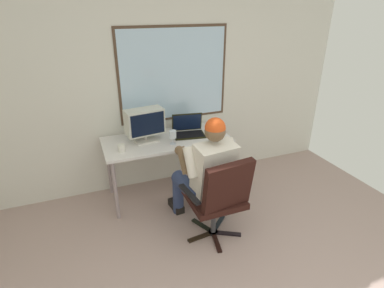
{
  "coord_description": "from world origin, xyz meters",
  "views": [
    {
      "loc": [
        -0.96,
        -0.71,
        2.13
      ],
      "look_at": [
        0.07,
        1.94,
        0.83
      ],
      "focal_mm": 28.7,
      "sensor_mm": 36.0,
      "label": 1
    }
  ],
  "objects": [
    {
      "name": "laptop",
      "position": [
        0.21,
        2.43,
        0.79
      ],
      "size": [
        0.39,
        0.32,
        0.23
      ],
      "color": "black",
      "rests_on": "desk"
    },
    {
      "name": "coffee_mug",
      "position": [
        -0.6,
        2.23,
        0.77
      ],
      "size": [
        0.07,
        0.07,
        0.08
      ],
      "color": "silver",
      "rests_on": "desk"
    },
    {
      "name": "office_chair",
      "position": [
        0.15,
        1.41,
        0.52
      ],
      "size": [
        0.62,
        0.57,
        0.92
      ],
      "color": "black",
      "rests_on": "ground"
    },
    {
      "name": "wine_glass",
      "position": [
        -0.04,
        2.22,
        0.83
      ],
      "size": [
        0.08,
        0.08,
        0.16
      ],
      "color": "silver",
      "rests_on": "desk"
    },
    {
      "name": "person_seated",
      "position": [
        0.12,
        1.67,
        0.64
      ],
      "size": [
        0.57,
        0.82,
        1.24
      ],
      "color": "navy",
      "rests_on": "ground"
    },
    {
      "name": "desk",
      "position": [
        -0.07,
        2.38,
        0.66
      ],
      "size": [
        1.43,
        0.65,
        0.73
      ],
      "color": "gray",
      "rests_on": "ground"
    },
    {
      "name": "wall_rear",
      "position": [
        0.01,
        2.76,
        1.33
      ],
      "size": [
        4.78,
        0.08,
        2.66
      ],
      "color": "silver",
      "rests_on": "ground"
    },
    {
      "name": "crt_monitor",
      "position": [
        -0.3,
        2.41,
        0.95
      ],
      "size": [
        0.44,
        0.25,
        0.37
      ],
      "color": "beige",
      "rests_on": "desk"
    }
  ]
}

